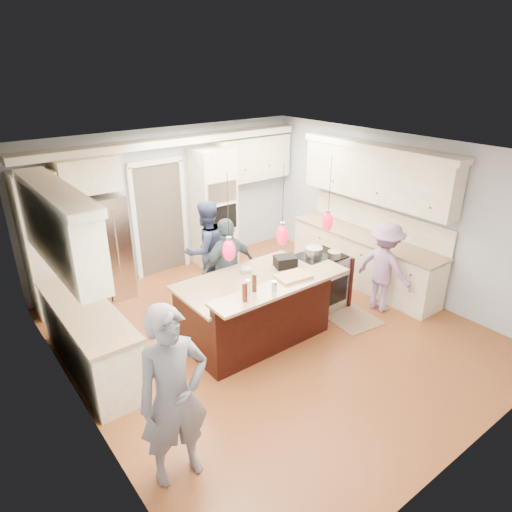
% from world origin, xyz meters
% --- Properties ---
extents(ground_plane, '(6.00, 6.00, 0.00)m').
position_xyz_m(ground_plane, '(0.00, 0.00, 0.00)').
color(ground_plane, '#9A562A').
rests_on(ground_plane, ground).
extents(room_shell, '(5.54, 6.04, 2.72)m').
position_xyz_m(room_shell, '(0.00, 0.00, 1.82)').
color(room_shell, '#B2BCC6').
rests_on(room_shell, ground).
extents(refrigerator, '(0.90, 0.70, 1.80)m').
position_xyz_m(refrigerator, '(-1.55, 2.64, 0.90)').
color(refrigerator, '#B7B7BC').
rests_on(refrigerator, ground).
extents(oven_column, '(0.72, 0.69, 2.30)m').
position_xyz_m(oven_column, '(0.75, 2.67, 1.15)').
color(oven_column, '#FFF5CE').
rests_on(oven_column, ground).
extents(back_upper_cabinets, '(5.30, 0.61, 2.54)m').
position_xyz_m(back_upper_cabinets, '(-0.75, 2.76, 1.67)').
color(back_upper_cabinets, '#FFF5CE').
rests_on(back_upper_cabinets, ground).
extents(right_counter_run, '(0.64, 3.10, 2.51)m').
position_xyz_m(right_counter_run, '(2.44, 0.30, 1.06)').
color(right_counter_run, '#FFF5CE').
rests_on(right_counter_run, ground).
extents(left_cabinets, '(0.64, 2.30, 2.51)m').
position_xyz_m(left_cabinets, '(-2.44, 0.80, 1.06)').
color(left_cabinets, '#FFF5CE').
rests_on(left_cabinets, ground).
extents(kitchen_island, '(2.10, 1.46, 1.12)m').
position_xyz_m(kitchen_island, '(-0.25, 0.07, 0.49)').
color(kitchen_island, black).
rests_on(kitchen_island, ground).
extents(island_range, '(0.82, 0.71, 0.92)m').
position_xyz_m(island_range, '(1.16, 0.15, 0.46)').
color(island_range, '#B7B7BC').
rests_on(island_range, ground).
extents(pendant_lights, '(1.75, 0.15, 1.03)m').
position_xyz_m(pendant_lights, '(-0.25, -0.51, 1.80)').
color(pendant_lights, black).
rests_on(pendant_lights, ground).
extents(person_bar_end, '(0.74, 0.53, 1.89)m').
position_xyz_m(person_bar_end, '(-2.30, -1.39, 0.95)').
color(person_bar_end, slate).
rests_on(person_bar_end, ground).
extents(person_far_left, '(0.85, 0.68, 1.70)m').
position_xyz_m(person_far_left, '(-0.09, 1.60, 0.85)').
color(person_far_left, navy).
rests_on(person_far_left, ground).
extents(person_far_right, '(0.96, 0.41, 1.63)m').
position_xyz_m(person_far_right, '(-0.16, 0.85, 0.81)').
color(person_far_right, '#44575F').
rests_on(person_far_right, ground).
extents(person_range_side, '(0.63, 1.01, 1.50)m').
position_xyz_m(person_range_side, '(1.91, -0.53, 0.75)').
color(person_range_side, '#94739B').
rests_on(person_range_side, ground).
extents(floor_rug, '(0.81, 1.10, 0.01)m').
position_xyz_m(floor_rug, '(1.31, -0.36, 0.01)').
color(floor_rug, '#8F6E4E').
rests_on(floor_rug, ground).
extents(water_bottle, '(0.08, 0.08, 0.28)m').
position_xyz_m(water_bottle, '(-0.85, -0.60, 1.26)').
color(water_bottle, silver).
rests_on(water_bottle, kitchen_island).
extents(beer_bottle_a, '(0.06, 0.06, 0.23)m').
position_xyz_m(beer_bottle_a, '(-0.88, -0.57, 1.23)').
color(beer_bottle_a, '#431A0B').
rests_on(beer_bottle_a, kitchen_island).
extents(beer_bottle_b, '(0.08, 0.08, 0.25)m').
position_xyz_m(beer_bottle_b, '(-0.89, -0.60, 1.25)').
color(beer_bottle_b, '#431A0B').
rests_on(beer_bottle_b, kitchen_island).
extents(beer_bottle_c, '(0.07, 0.07, 0.24)m').
position_xyz_m(beer_bottle_c, '(-0.65, -0.46, 1.24)').
color(beer_bottle_c, '#431A0B').
rests_on(beer_bottle_c, kitchen_island).
extents(drink_can, '(0.09, 0.09, 0.13)m').
position_xyz_m(drink_can, '(-0.44, -0.60, 1.18)').
color(drink_can, '#B7B7BC').
rests_on(drink_can, kitchen_island).
extents(cutting_board, '(0.49, 0.37, 0.04)m').
position_xyz_m(cutting_board, '(-0.00, -0.47, 1.14)').
color(cutting_board, tan).
rests_on(cutting_board, kitchen_island).
extents(pot_large, '(0.27, 0.27, 0.16)m').
position_xyz_m(pot_large, '(1.02, 0.19, 1.00)').
color(pot_large, '#B7B7BC').
rests_on(pot_large, island_range).
extents(pot_small, '(0.21, 0.21, 0.11)m').
position_xyz_m(pot_small, '(1.26, -0.04, 0.97)').
color(pot_small, '#B7B7BC').
rests_on(pot_small, island_range).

